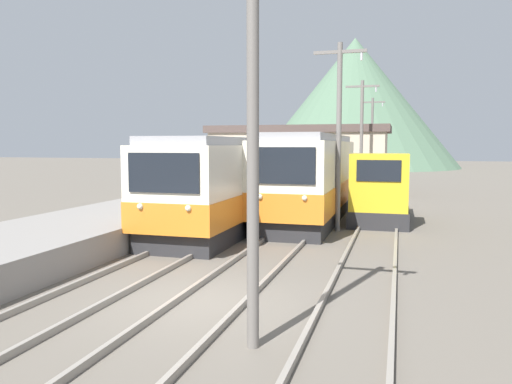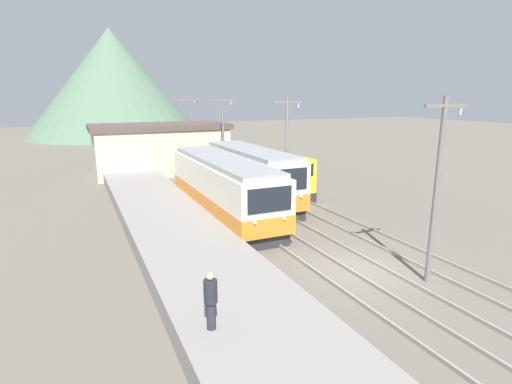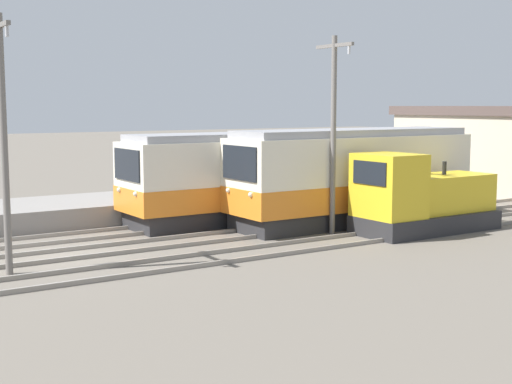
{
  "view_description": "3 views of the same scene",
  "coord_description": "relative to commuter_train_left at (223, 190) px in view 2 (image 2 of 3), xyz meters",
  "views": [
    {
      "loc": [
        3.97,
        -9.64,
        3.36
      ],
      "look_at": [
        -1.31,
        8.66,
        1.55
      ],
      "focal_mm": 35.0,
      "sensor_mm": 36.0,
      "label": 1
    },
    {
      "loc": [
        -10.61,
        -12.38,
        7.16
      ],
      "look_at": [
        -1.18,
        8.07,
        1.77
      ],
      "focal_mm": 28.0,
      "sensor_mm": 36.0,
      "label": 2
    },
    {
      "loc": [
        21.91,
        -6.83,
        4.73
      ],
      "look_at": [
        0.89,
        6.86,
        1.66
      ],
      "focal_mm": 50.0,
      "sensor_mm": 36.0,
      "label": 3
    }
  ],
  "objects": [
    {
      "name": "catenary_mast_near",
      "position": [
        4.31,
        -11.71,
        2.24
      ],
      "size": [
        2.0,
        0.2,
        7.2
      ],
      "color": "slate",
      "rests_on": "ground"
    },
    {
      "name": "track_right",
      "position": [
        5.8,
        -9.76,
        -1.61
      ],
      "size": [
        1.54,
        60.0,
        0.14
      ],
      "color": "gray",
      "rests_on": "ground"
    },
    {
      "name": "commuter_train_center",
      "position": [
        2.8,
        2.18,
        0.07
      ],
      "size": [
        2.84,
        10.78,
        3.78
      ],
      "color": "#28282B",
      "rests_on": "ground"
    },
    {
      "name": "mountain_backdrop",
      "position": [
        -0.24,
        57.43,
        7.9
      ],
      "size": [
        30.74,
        30.74,
        19.17
      ],
      "color": "#517056",
      "rests_on": "ground"
    },
    {
      "name": "catenary_mast_distant",
      "position": [
        4.31,
        23.22,
        2.24
      ],
      "size": [
        2.0,
        0.2,
        7.2
      ],
      "color": "slate",
      "rests_on": "ground"
    },
    {
      "name": "track_left",
      "position": [
        0.0,
        -9.76,
        -1.61
      ],
      "size": [
        1.54,
        60.0,
        0.14
      ],
      "color": "gray",
      "rests_on": "ground"
    },
    {
      "name": "shunting_locomotive",
      "position": [
        5.8,
        2.93,
        -0.48
      ],
      "size": [
        2.4,
        5.77,
        3.0
      ],
      "color": "#28282B",
      "rests_on": "ground"
    },
    {
      "name": "ground_plane",
      "position": [
        2.6,
        -9.76,
        -1.68
      ],
      "size": [
        200.0,
        200.0,
        0.0
      ],
      "primitive_type": "plane",
      "color": "#665E54"
    },
    {
      "name": "commuter_train_left",
      "position": [
        0.0,
        0.0,
        0.0
      ],
      "size": [
        2.84,
        12.72,
        3.62
      ],
      "color": "#28282B",
      "rests_on": "ground"
    },
    {
      "name": "track_center",
      "position": [
        2.8,
        -9.76,
        -1.61
      ],
      "size": [
        1.54,
        60.0,
        0.14
      ],
      "color": "gray",
      "rests_on": "ground"
    },
    {
      "name": "platform_left",
      "position": [
        -3.65,
        -9.76,
        -1.26
      ],
      "size": [
        4.5,
        54.0,
        0.85
      ],
      "primitive_type": "cube",
      "color": "gray",
      "rests_on": "ground"
    },
    {
      "name": "station_building",
      "position": [
        -0.35,
        16.24,
        0.68
      ],
      "size": [
        12.6,
        6.3,
        4.68
      ],
      "color": "beige",
      "rests_on": "ground"
    },
    {
      "name": "catenary_mast_far",
      "position": [
        4.31,
        11.58,
        2.24
      ],
      "size": [
        2.0,
        0.2,
        7.2
      ],
      "color": "slate",
      "rests_on": "ground"
    },
    {
      "name": "catenary_mast_mid",
      "position": [
        4.31,
        -0.06,
        2.24
      ],
      "size": [
        2.0,
        0.2,
        7.2
      ],
      "color": "slate",
      "rests_on": "ground"
    },
    {
      "name": "person_on_platform",
      "position": [
        -4.97,
        -12.59,
        0.09
      ],
      "size": [
        0.38,
        0.38,
        1.69
      ],
      "color": "#282833",
      "rests_on": "platform_left"
    }
  ]
}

